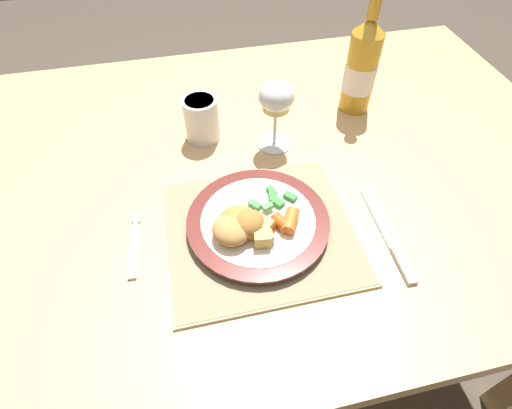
# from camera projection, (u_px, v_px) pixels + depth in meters

# --- Properties ---
(ground_plane) EXTENTS (6.00, 6.00, 0.00)m
(ground_plane) POSITION_uv_depth(u_px,v_px,m) (232.00, 326.00, 1.36)
(ground_plane) COLOR #4C4238
(dining_table) EXTENTS (1.56, 0.94, 0.74)m
(dining_table) POSITION_uv_depth(u_px,v_px,m) (218.00, 196.00, 0.86)
(dining_table) COLOR tan
(dining_table) RESTS_ON ground
(placemat) EXTENTS (0.33, 0.30, 0.01)m
(placemat) POSITION_uv_depth(u_px,v_px,m) (260.00, 231.00, 0.69)
(placemat) COLOR #CCB789
(placemat) RESTS_ON dining_table
(dinner_plate) EXTENTS (0.25, 0.25, 0.02)m
(dinner_plate) POSITION_uv_depth(u_px,v_px,m) (258.00, 222.00, 0.69)
(dinner_plate) COLOR white
(dinner_plate) RESTS_ON placemat
(breaded_croquettes) EXTENTS (0.11, 0.09, 0.04)m
(breaded_croquettes) POSITION_uv_depth(u_px,v_px,m) (237.00, 225.00, 0.65)
(breaded_croquettes) COLOR #A87033
(breaded_croquettes) RESTS_ON dinner_plate
(green_beans_pile) EXTENTS (0.09, 0.06, 0.02)m
(green_beans_pile) POSITION_uv_depth(u_px,v_px,m) (273.00, 200.00, 0.70)
(green_beans_pile) COLOR #338438
(green_beans_pile) RESTS_ON dinner_plate
(glazed_carrots) EXTENTS (0.09, 0.06, 0.02)m
(glazed_carrots) POSITION_uv_depth(u_px,v_px,m) (276.00, 224.00, 0.66)
(glazed_carrots) COLOR orange
(glazed_carrots) RESTS_ON dinner_plate
(fork) EXTENTS (0.03, 0.14, 0.01)m
(fork) POSITION_uv_depth(u_px,v_px,m) (134.00, 248.00, 0.67)
(fork) COLOR silver
(fork) RESTS_ON dining_table
(table_knife) EXTENTS (0.02, 0.21, 0.01)m
(table_knife) POSITION_uv_depth(u_px,v_px,m) (391.00, 241.00, 0.68)
(table_knife) COLOR silver
(table_knife) RESTS_ON dining_table
(wine_glass) EXTENTS (0.07, 0.07, 0.15)m
(wine_glass) POSITION_uv_depth(u_px,v_px,m) (276.00, 101.00, 0.77)
(wine_glass) COLOR silver
(wine_glass) RESTS_ON dining_table
(bottle) EXTENTS (0.07, 0.07, 0.29)m
(bottle) POSITION_uv_depth(u_px,v_px,m) (362.00, 66.00, 0.86)
(bottle) COLOR gold
(bottle) RESTS_ON dining_table
(roast_potatoes) EXTENTS (0.06, 0.06, 0.03)m
(roast_potatoes) POSITION_uv_depth(u_px,v_px,m) (258.00, 231.00, 0.65)
(roast_potatoes) COLOR #E5BC66
(roast_potatoes) RESTS_ON dinner_plate
(drinking_cup) EXTENTS (0.07, 0.07, 0.09)m
(drinking_cup) POSITION_uv_depth(u_px,v_px,m) (201.00, 118.00, 0.83)
(drinking_cup) COLOR white
(drinking_cup) RESTS_ON dining_table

